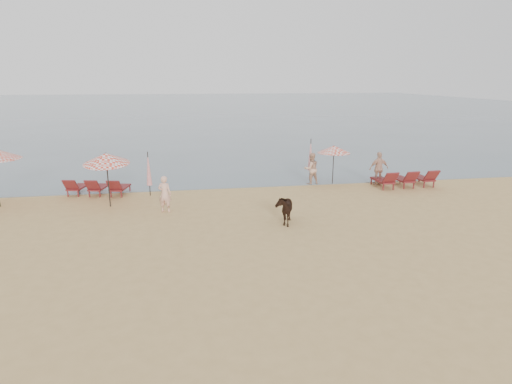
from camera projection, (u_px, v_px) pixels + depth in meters
The scene contains 12 objects.
ground at pixel (282, 268), 13.18m from camera, with size 120.00×120.00×0.00m, color tan.
sea at pixel (197, 106), 89.42m from camera, with size 160.00×140.00×0.06m, color #51606B.
lounger_cluster_left at pixel (97, 187), 21.23m from camera, with size 3.09×2.22×0.62m.
lounger_cluster_right at pixel (405, 179), 22.80m from camera, with size 3.16×1.97×0.67m.
umbrella_open_left_b at pixel (106, 158), 18.89m from camera, with size 2.01×2.05×2.56m.
umbrella_open_right at pixel (334, 149), 23.03m from camera, with size 1.77×1.77×2.16m.
umbrella_closed_left at pixel (149, 169), 20.92m from camera, with size 0.27×0.27×2.20m.
umbrella_closed_right at pixel (310, 155), 24.09m from camera, with size 0.29×0.29×2.38m.
cow at pixel (284, 208), 17.10m from camera, with size 0.66×1.45×1.23m, color black.
beachgoer_left at pixel (165, 194), 18.50m from camera, with size 0.59×0.38×1.61m, color #E1A58D.
beachgoer_right_a at pixel (311, 169), 23.31m from camera, with size 0.84×0.66×1.74m, color tan.
beachgoer_right_b at pixel (379, 168), 23.19m from camera, with size 1.06×0.44×1.81m, color tan.
Camera 1 is at (-2.79, -11.83, 5.66)m, focal length 30.00 mm.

